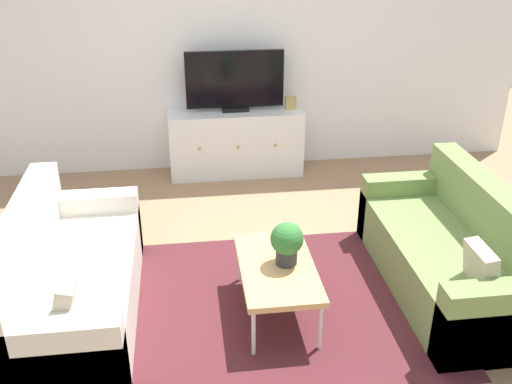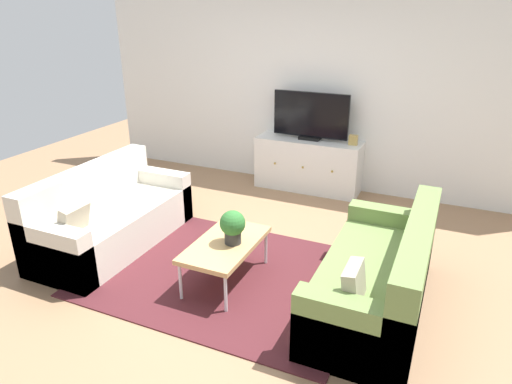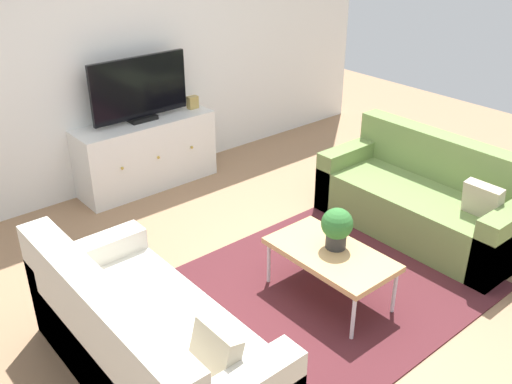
% 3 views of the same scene
% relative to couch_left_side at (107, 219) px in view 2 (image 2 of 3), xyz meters
% --- Properties ---
extents(ground_plane, '(10.00, 10.00, 0.00)m').
position_rel_couch_left_side_xyz_m(ground_plane, '(1.43, 0.10, -0.28)').
color(ground_plane, '#997251').
extents(wall_back, '(6.40, 0.12, 2.70)m').
position_rel_couch_left_side_xyz_m(wall_back, '(1.43, 2.65, 1.07)').
color(wall_back, white).
rests_on(wall_back, ground_plane).
extents(area_rug, '(2.50, 1.90, 0.01)m').
position_rel_couch_left_side_xyz_m(area_rug, '(1.43, -0.05, -0.28)').
color(area_rug, '#4C1E23').
rests_on(area_rug, ground_plane).
extents(couch_left_side, '(0.81, 1.79, 0.83)m').
position_rel_couch_left_side_xyz_m(couch_left_side, '(0.00, 0.00, 0.00)').
color(couch_left_side, beige).
rests_on(couch_left_side, ground_plane).
extents(couch_right_side, '(0.81, 1.79, 0.83)m').
position_rel_couch_left_side_xyz_m(couch_right_side, '(2.86, 0.00, 0.00)').
color(couch_right_side, olive).
rests_on(couch_right_side, ground_plane).
extents(coffee_table, '(0.52, 0.93, 0.40)m').
position_rel_couch_left_side_xyz_m(coffee_table, '(1.48, -0.14, 0.09)').
color(coffee_table, tan).
rests_on(coffee_table, ground_plane).
extents(potted_plant, '(0.23, 0.23, 0.31)m').
position_rel_couch_left_side_xyz_m(potted_plant, '(1.55, -0.12, 0.29)').
color(potted_plant, '#2D2D2D').
rests_on(potted_plant, coffee_table).
extents(tv_console, '(1.42, 0.47, 0.71)m').
position_rel_couch_left_side_xyz_m(tv_console, '(1.44, 2.37, 0.07)').
color(tv_console, white).
rests_on(tv_console, ground_plane).
extents(flat_screen_tv, '(1.02, 0.16, 0.63)m').
position_rel_couch_left_side_xyz_m(flat_screen_tv, '(1.44, 2.39, 0.74)').
color(flat_screen_tv, black).
rests_on(flat_screen_tv, tv_console).
extents(mantel_clock, '(0.11, 0.07, 0.13)m').
position_rel_couch_left_side_xyz_m(mantel_clock, '(2.03, 2.37, 0.49)').
color(mantel_clock, tan).
rests_on(mantel_clock, tv_console).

